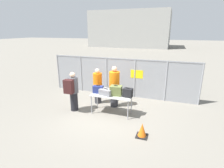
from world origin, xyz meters
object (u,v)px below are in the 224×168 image
utility_trailer (153,77)px  traffic_cone (142,131)px  suitcase_navy (98,89)px  security_worker_near (114,86)px  traveler_hooded (73,90)px  suitcase_grey (106,92)px  security_worker_far (98,86)px  inspection_table (111,97)px  suitcase_olive (116,91)px  suitcase_black (128,93)px

utility_trailer → traffic_cone: 6.06m
suitcase_navy → utility_trailer: size_ratio=0.10×
security_worker_near → traffic_cone: 2.58m
utility_trailer → security_worker_near: bearing=-105.9°
traveler_hooded → traffic_cone: (3.02, -0.92, -0.69)m
suitcase_grey → security_worker_far: security_worker_far is taller
inspection_table → utility_trailer: inspection_table is taller
suitcase_navy → security_worker_near: 0.80m
suitcase_olive → security_worker_far: (-1.12, 0.77, -0.14)m
traffic_cone → suitcase_olive: bearing=135.5°
suitcase_navy → utility_trailer: bearing=71.0°
security_worker_near → utility_trailer: bearing=-96.6°
suitcase_navy → traveler_hooded: (-0.98, -0.34, -0.04)m
inspection_table → traffic_cone: inspection_table is taller
inspection_table → security_worker_near: bearing=99.6°
security_worker_near → traffic_cone: security_worker_near is taller
suitcase_grey → security_worker_near: (0.09, 0.75, 0.02)m
suitcase_grey → security_worker_near: 0.75m
suitcase_grey → traveler_hooded: size_ratio=0.34×
utility_trailer → suitcase_grey: bearing=-104.5°
utility_trailer → suitcase_navy: bearing=-109.0°
traveler_hooded → suitcase_black: bearing=-15.4°
suitcase_navy → security_worker_far: (-0.36, 0.76, -0.10)m
inspection_table → suitcase_olive: bearing=17.9°
suitcase_black → security_worker_near: security_worker_near is taller
suitcase_grey → utility_trailer: (1.26, 4.88, -0.52)m
traffic_cone → traveler_hooded: bearing=163.1°
suitcase_navy → suitcase_grey: size_ratio=0.78×
traveler_hooded → security_worker_near: (1.45, 0.99, 0.03)m
inspection_table → security_worker_far: size_ratio=1.00×
traveler_hooded → security_worker_near: size_ratio=0.91×
inspection_table → security_worker_near: size_ratio=0.90×
suitcase_black → suitcase_olive: bearing=176.9°
security_worker_near → security_worker_far: 0.85m
security_worker_near → security_worker_far: security_worker_near is taller
suitcase_olive → security_worker_near: bearing=113.8°
inspection_table → suitcase_olive: (0.17, 0.05, 0.26)m
suitcase_grey → security_worker_near: bearing=83.4°
suitcase_grey → suitcase_olive: 0.39m
security_worker_far → utility_trailer: size_ratio=0.39×
suitcase_olive → suitcase_navy: bearing=179.7°
traveler_hooded → security_worker_far: bearing=37.3°
inspection_table → suitcase_navy: 0.64m
suitcase_black → traffic_cone: size_ratio=0.83×
traffic_cone → security_worker_far: bearing=139.9°
suitcase_grey → utility_trailer: 5.07m
suitcase_grey → suitcase_black: bearing=4.5°
suitcase_grey → security_worker_far: 1.14m
inspection_table → suitcase_olive: size_ratio=3.40×
inspection_table → security_worker_far: bearing=139.3°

